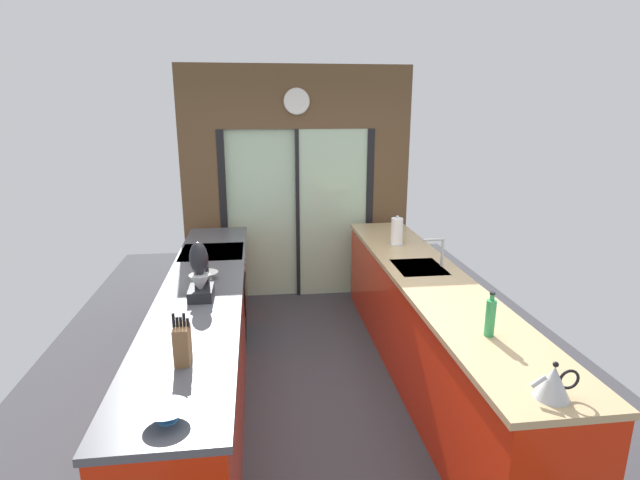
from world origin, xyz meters
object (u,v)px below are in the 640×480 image
object	(u,v)px
knife_block	(182,343)
paper_towel_roll	(397,232)
oven_range	(215,297)
mixing_bowl_far	(206,275)
kettle	(554,382)
soap_bottle	(490,317)
stand_mixer	(200,276)
mixing_bowl_near	(167,413)

from	to	relation	value
knife_block	paper_towel_roll	bearing A→B (deg)	50.14
oven_range	mixing_bowl_far	world-z (taller)	mixing_bowl_far
mixing_bowl_far	knife_block	bearing A→B (deg)	-90.00
oven_range	knife_block	size ratio (longest dim) A/B	3.20
oven_range	kettle	xyz separation A→B (m)	(1.80, -2.68, 0.55)
soap_bottle	oven_range	bearing A→B (deg)	131.65
knife_block	soap_bottle	size ratio (longest dim) A/B	1.04
stand_mixer	soap_bottle	size ratio (longest dim) A/B	1.51
knife_block	stand_mixer	bearing A→B (deg)	90.00
oven_range	knife_block	world-z (taller)	knife_block
mixing_bowl_near	soap_bottle	distance (m)	1.89
mixing_bowl_near	paper_towel_roll	size ratio (longest dim) A/B	0.67
mixing_bowl_near	stand_mixer	xyz separation A→B (m)	(0.00, 1.46, 0.13)
mixing_bowl_near	stand_mixer	world-z (taller)	stand_mixer
kettle	stand_mixer	bearing A→B (deg)	139.83
knife_block	kettle	bearing A→B (deg)	-17.62
kettle	knife_block	bearing A→B (deg)	162.38
mixing_bowl_far	stand_mixer	size ratio (longest dim) A/B	0.46
stand_mixer	kettle	bearing A→B (deg)	-40.17
oven_range	kettle	distance (m)	3.28
stand_mixer	soap_bottle	xyz separation A→B (m)	(1.78, -0.84, -0.04)
kettle	paper_towel_roll	size ratio (longest dim) A/B	0.83
mixing_bowl_far	soap_bottle	world-z (taller)	soap_bottle
stand_mixer	soap_bottle	bearing A→B (deg)	-25.32
stand_mixer	paper_towel_roll	size ratio (longest dim) A/B	1.41
kettle	oven_range	bearing A→B (deg)	123.85
mixing_bowl_far	kettle	world-z (taller)	kettle
stand_mixer	paper_towel_roll	bearing A→B (deg)	33.85
mixing_bowl_far	stand_mixer	world-z (taller)	stand_mixer
knife_block	paper_towel_roll	distance (m)	2.78
soap_bottle	knife_block	bearing A→B (deg)	-176.91
mixing_bowl_near	mixing_bowl_far	bearing A→B (deg)	90.00
mixing_bowl_far	paper_towel_roll	size ratio (longest dim) A/B	0.64
paper_towel_roll	mixing_bowl_near	bearing A→B (deg)	-123.86
oven_range	kettle	bearing A→B (deg)	-56.15
oven_range	mixing_bowl_near	bearing A→B (deg)	-89.60
paper_towel_roll	knife_block	bearing A→B (deg)	-129.86
mixing_bowl_far	paper_towel_roll	bearing A→B (deg)	24.34
stand_mixer	mixing_bowl_far	bearing A→B (deg)	90.00
knife_block	soap_bottle	distance (m)	1.78
mixing_bowl_far	stand_mixer	bearing A→B (deg)	-90.00
knife_block	mixing_bowl_far	bearing A→B (deg)	90.00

